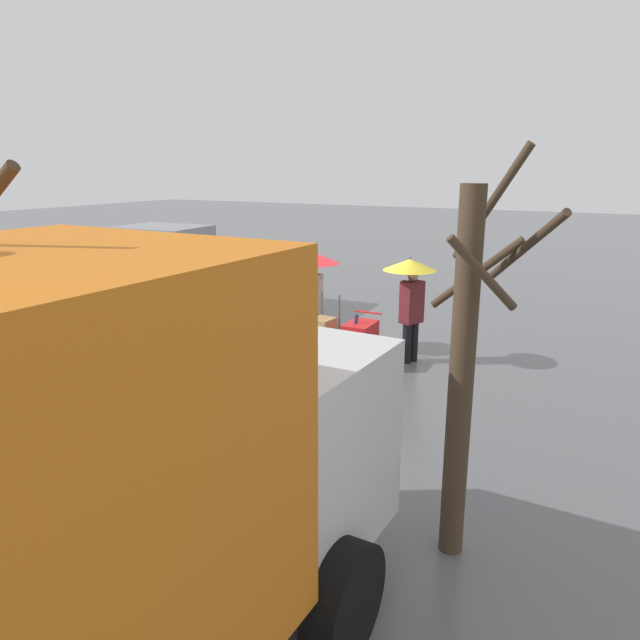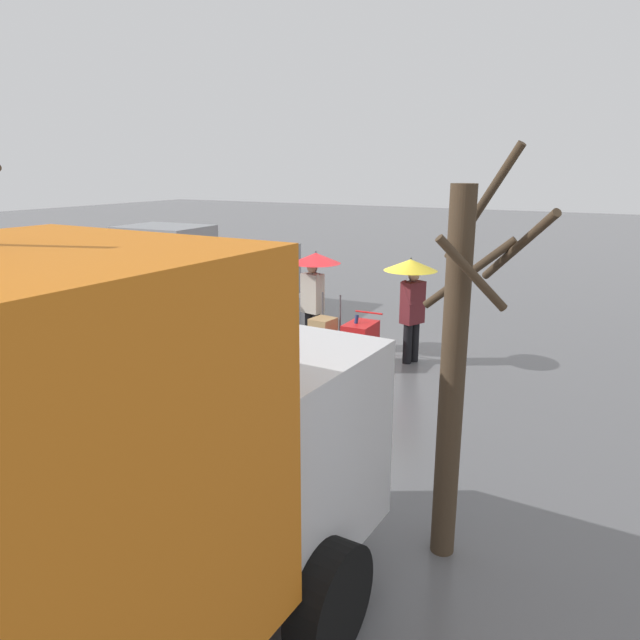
# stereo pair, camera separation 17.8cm
# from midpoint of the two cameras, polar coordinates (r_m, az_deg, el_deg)

# --- Properties ---
(ground_plane) EXTENTS (90.00, 90.00, 0.00)m
(ground_plane) POSITION_cam_midpoint_polar(r_m,az_deg,el_deg) (12.31, 2.30, -3.34)
(ground_plane) COLOR #5B5B5E
(slush_patch_near_cluster) EXTENTS (2.83, 2.83, 0.01)m
(slush_patch_near_cluster) POSITION_cam_midpoint_polar(r_m,az_deg,el_deg) (11.33, -12.81, -5.33)
(slush_patch_near_cluster) COLOR silver
(slush_patch_near_cluster) RESTS_ON ground
(cargo_van_parked_right) EXTENTS (2.40, 5.43, 2.60)m
(cargo_van_parked_right) POSITION_cam_midpoint_polar(r_m,az_deg,el_deg) (14.57, -11.17, 4.03)
(cargo_van_parked_right) COLOR gray
(cargo_van_parked_right) RESTS_ON ground
(shopping_cart_vendor) EXTENTS (0.58, 0.83, 1.04)m
(shopping_cart_vendor) POSITION_cam_midpoint_polar(r_m,az_deg,el_deg) (11.44, 3.49, -1.79)
(shopping_cart_vendor) COLOR red
(shopping_cart_vendor) RESTS_ON ground
(hand_dolly_boxes) EXTENTS (0.58, 0.75, 1.32)m
(hand_dolly_boxes) POSITION_cam_midpoint_polar(r_m,az_deg,el_deg) (11.89, -0.17, -1.33)
(hand_dolly_boxes) COLOR #515156
(hand_dolly_boxes) RESTS_ON ground
(pedestrian_pink_side) EXTENTS (1.04, 1.04, 2.15)m
(pedestrian_pink_side) POSITION_cam_midpoint_polar(r_m,az_deg,el_deg) (12.21, -1.10, 4.20)
(pedestrian_pink_side) COLOR black
(pedestrian_pink_side) RESTS_ON ground
(pedestrian_black_side) EXTENTS (1.04, 1.04, 2.15)m
(pedestrian_black_side) POSITION_cam_midpoint_polar(r_m,az_deg,el_deg) (11.50, 8.45, 3.38)
(pedestrian_black_side) COLOR black
(pedestrian_black_side) RESTS_ON ground
(bare_tree_near) EXTENTS (1.29, 1.31, 4.05)m
(bare_tree_near) POSITION_cam_midpoint_polar(r_m,az_deg,el_deg) (5.69, 13.19, -4.38)
(bare_tree_near) COLOR #423323
(bare_tree_near) RESTS_ON ground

